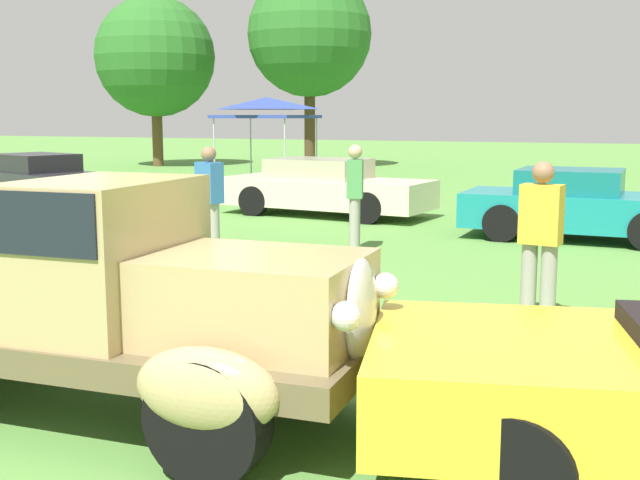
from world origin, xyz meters
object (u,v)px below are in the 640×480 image
show_car_teal (576,205)px  spectator_far_side (210,199)px  show_car_charcoal (38,180)px  spectator_between_cars (540,239)px  canopy_tent_left_field (266,106)px  spectator_by_row (355,194)px  feature_pickup_truck (97,297)px  show_car_cream (324,188)px

show_car_teal → spectator_far_side: (-4.83, -4.19, 0.31)m
show_car_charcoal → spectator_between_cars: 14.43m
show_car_teal → canopy_tent_left_field: 13.46m
show_car_teal → spectator_between_cars: 6.19m
show_car_charcoal → spectator_between_cars: bearing=-28.4°
spectator_by_row → canopy_tent_left_field: canopy_tent_left_field is taller
feature_pickup_truck → spectator_between_cars: bearing=54.7°
show_car_charcoal → show_car_teal: size_ratio=1.16×
show_car_cream → spectator_by_row: 4.61m
show_car_cream → spectator_far_side: spectator_far_side is taller
show_car_teal → spectator_between_cars: spectator_between_cars is taller
spectator_between_cars → canopy_tent_left_field: bearing=125.4°
spectator_by_row → show_car_teal: bearing=40.4°
spectator_by_row → feature_pickup_truck: bearing=-84.4°
show_car_cream → show_car_teal: 5.49m
spectator_far_side → canopy_tent_left_field: (-5.43, 12.70, 1.51)m
feature_pickup_truck → spectator_by_row: 7.22m
feature_pickup_truck → show_car_cream: (-2.90, 11.23, -0.26)m
feature_pickup_truck → spectator_by_row: size_ratio=2.51×
spectator_between_cars → spectator_by_row: bearing=133.0°
show_car_teal → spectator_far_side: bearing=-139.1°
spectator_far_side → canopy_tent_left_field: bearing=113.1°
spectator_by_row → canopy_tent_left_field: bearing=122.6°
canopy_tent_left_field → feature_pickup_truck: bearing=-66.8°
show_car_charcoal → spectator_between_cars: size_ratio=2.68×
feature_pickup_truck → show_car_charcoal: (-10.10, 10.51, -0.26)m
show_car_cream → spectator_between_cars: spectator_between_cars is taller
spectator_between_cars → spectator_far_side: (-5.02, 1.99, 0.00)m
spectator_far_side → show_car_cream: bearing=94.9°
show_car_teal → spectator_far_side: spectator_far_side is taller
show_car_charcoal → spectator_far_side: size_ratio=2.68×
spectator_between_cars → spectator_far_side: bearing=158.4°
show_car_teal → spectator_by_row: 4.10m
show_car_charcoal → spectator_far_side: (7.67, -4.87, 0.31)m
show_car_charcoal → spectator_between_cars: spectator_between_cars is taller
feature_pickup_truck → show_car_teal: feature_pickup_truck is taller
feature_pickup_truck → spectator_between_cars: feature_pickup_truck is taller
feature_pickup_truck → spectator_between_cars: (2.59, 3.66, 0.05)m
spectator_by_row → show_car_cream: bearing=118.6°
feature_pickup_truck → spectator_between_cars: 4.48m
feature_pickup_truck → show_car_teal: (2.41, 9.84, -0.26)m
spectator_by_row → canopy_tent_left_field: (-7.15, 11.16, 1.51)m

